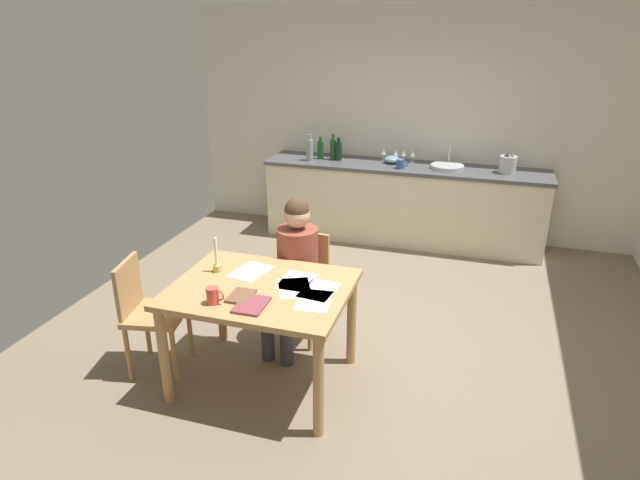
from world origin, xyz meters
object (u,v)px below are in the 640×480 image
coffee_mug (213,295)px  stovetop_kettle (508,164)px  chair_at_table (302,281)px  bottle_sauce (338,151)px  book_magazine (241,296)px  wine_glass_back_left (396,152)px  bottle_wine_red (333,149)px  teacup_on_counter (401,164)px  wine_glass_back_right (384,151)px  bottle_oil (310,149)px  candlestick (217,262)px  wine_glass_by_kettle (404,153)px  chair_side_empty (148,310)px  bottle_vinegar (321,149)px  sink_unit (447,166)px  mixing_bowl (392,160)px  person_seated (294,265)px  dining_table (261,301)px  wine_glass_near_sink (413,153)px

coffee_mug → stovetop_kettle: (1.77, 3.30, 0.18)m
chair_at_table → bottle_sauce: 2.38m
book_magazine → wine_glass_back_left: 3.36m
chair_at_table → coffee_mug: size_ratio=7.05×
bottle_wine_red → teacup_on_counter: bearing=-12.4°
wine_glass_back_right → bottle_oil: bearing=-163.5°
candlestick → wine_glass_by_kettle: (0.83, 3.02, 0.18)m
bottle_wine_red → bottle_oil: bearing=-153.0°
candlestick → wine_glass_back_right: size_ratio=1.68×
chair_side_empty → wine_glass_back_right: 3.45m
bottle_vinegar → sink_unit: bearing=-0.6°
bottle_sauce → book_magazine: bearing=-85.9°
stovetop_kettle → wine_glass_back_left: 1.23m
bottle_vinegar → mixing_bowl: 0.85m
coffee_mug → wine_glass_back_left: 3.50m
bottle_vinegar → stovetop_kettle: bearing=-0.5°
person_seated → coffee_mug: size_ratio=9.90×
dining_table → book_magazine: 0.23m
book_magazine → mixing_bowl: size_ratio=1.12×
bottle_vinegar → chair_at_table: bearing=-76.4°
chair_at_table → bottle_oil: 2.36m
bottle_sauce → wine_glass_near_sink: bearing=9.5°
book_magazine → sink_unit: size_ratio=0.56×
chair_at_table → person_seated: bearing=-95.2°
candlestick → stovetop_kettle: size_ratio=1.17×
wine_glass_by_kettle → wine_glass_back_left: (-0.09, 0.00, 0.00)m
chair_side_empty → wine_glass_back_left: wine_glass_back_left is taller
chair_side_empty → bottle_vinegar: (0.34, 3.11, 0.53)m
dining_table → bottle_vinegar: bottle_vinegar is taller
wine_glass_back_right → bottle_sauce: bearing=-164.5°
person_seated → bottle_oil: 2.45m
wine_glass_near_sink → person_seated: bearing=-101.3°
chair_at_table → mixing_bowl: bearing=83.1°
coffee_mug → candlestick: 0.47m
bottle_sauce → bottle_vinegar: bearing=177.6°
candlestick → book_magazine: size_ratio=1.28×
candlestick → wine_glass_back_left: size_ratio=1.68×
candlestick → dining_table: bearing=-18.0°
book_magazine → bottle_sauce: 3.21m
wine_glass_back_left → wine_glass_back_right: same height
chair_at_table → dining_table: bearing=-93.7°
book_magazine → bottle_vinegar: 3.24m
person_seated → wine_glass_near_sink: (0.51, 2.58, 0.33)m
dining_table → wine_glass_back_right: size_ratio=7.73×
chair_at_table → person_seated: 0.25m
dining_table → bottle_oil: bottle_oil is taller
book_magazine → bottle_vinegar: bearing=98.1°
bottle_sauce → dining_table: bearing=-84.4°
sink_unit → stovetop_kettle: (0.63, -0.00, 0.08)m
dining_table → sink_unit: 3.16m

